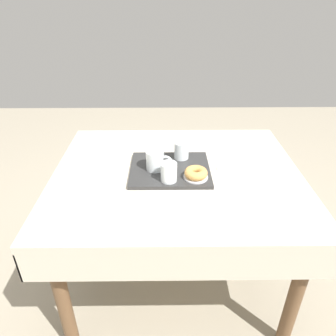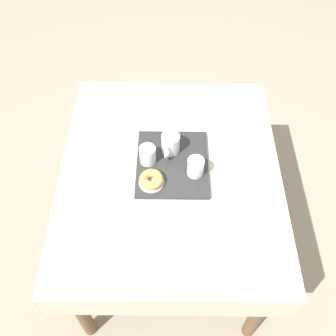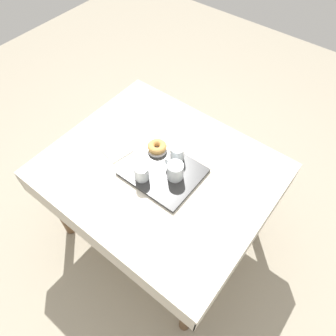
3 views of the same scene
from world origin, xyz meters
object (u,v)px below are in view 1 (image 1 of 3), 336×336
at_px(water_glass_near, 169,173).
at_px(tea_mug_left, 155,161).
at_px(paper_napkin, 230,166).
at_px(water_glass_far, 181,151).
at_px(sugar_donut_left, 196,173).
at_px(serving_tray, 170,169).
at_px(dining_table, 177,188).
at_px(donut_plate_left, 196,177).

bearing_deg(water_glass_near, tea_mug_left, -58.52).
xyz_separation_m(tea_mug_left, paper_napkin, (-0.38, -0.05, -0.06)).
xyz_separation_m(water_glass_near, water_glass_far, (-0.07, -0.22, 0.00)).
bearing_deg(water_glass_far, sugar_donut_left, 106.47).
xyz_separation_m(water_glass_near, paper_napkin, (-0.31, -0.16, -0.05)).
distance_m(serving_tray, sugar_donut_left, 0.15).
bearing_deg(water_glass_near, paper_napkin, -153.41).
height_order(serving_tray, water_glass_far, water_glass_far).
relative_size(serving_tray, tea_mug_left, 3.03).
relative_size(water_glass_near, paper_napkin, 0.65).
relative_size(serving_tray, paper_napkin, 2.87).
relative_size(tea_mug_left, water_glass_far, 1.45).
relative_size(tea_mug_left, paper_napkin, 0.95).
bearing_deg(water_glass_near, serving_tray, -93.85).
relative_size(dining_table, serving_tray, 3.11).
bearing_deg(dining_table, tea_mug_left, 0.24).
xyz_separation_m(water_glass_far, paper_napkin, (-0.24, 0.06, -0.06)).
xyz_separation_m(tea_mug_left, donut_plate_left, (-0.19, 0.08, -0.04)).
relative_size(water_glass_near, sugar_donut_left, 0.82).
distance_m(serving_tray, donut_plate_left, 0.15).
xyz_separation_m(water_glass_far, donut_plate_left, (-0.06, 0.20, -0.04)).
bearing_deg(paper_napkin, serving_tray, 7.94).
relative_size(tea_mug_left, sugar_donut_left, 1.19).
bearing_deg(dining_table, paper_napkin, -169.08).
relative_size(water_glass_near, water_glass_far, 1.00).
relative_size(water_glass_far, paper_napkin, 0.65).
height_order(serving_tray, sugar_donut_left, sugar_donut_left).
distance_m(tea_mug_left, water_glass_far, 0.17).
relative_size(dining_table, tea_mug_left, 9.43).
distance_m(dining_table, sugar_donut_left, 0.18).
bearing_deg(donut_plate_left, tea_mug_left, -23.76).
height_order(dining_table, paper_napkin, paper_napkin).
distance_m(dining_table, water_glass_far, 0.19).
xyz_separation_m(dining_table, water_glass_far, (-0.03, -0.11, 0.15)).
relative_size(serving_tray, water_glass_near, 4.38).
bearing_deg(dining_table, serving_tray, -15.42).
bearing_deg(serving_tray, sugar_donut_left, 141.70).
xyz_separation_m(serving_tray, tea_mug_left, (0.07, 0.01, 0.05)).
distance_m(water_glass_far, sugar_donut_left, 0.21).
bearing_deg(donut_plate_left, serving_tray, -38.30).
bearing_deg(water_glass_near, water_glass_far, -107.35).
xyz_separation_m(serving_tray, donut_plate_left, (-0.12, 0.09, 0.01)).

